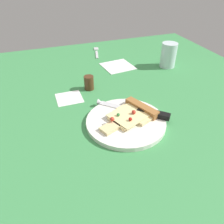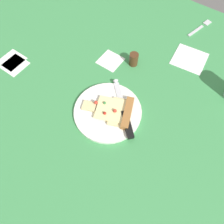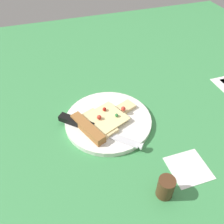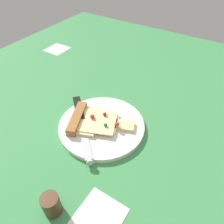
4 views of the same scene
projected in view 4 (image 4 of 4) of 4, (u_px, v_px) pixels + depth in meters
The scene contains 5 objects.
ground_plane at pixel (130, 146), 57.15cm from camera, with size 151.82×151.82×3.00cm.
plate at pixel (102, 126), 59.75cm from camera, with size 23.98×23.98×1.38cm, color white.
pizza_slice at pixel (93, 121), 59.07cm from camera, with size 19.06×14.52×2.60cm.
knife at pixel (81, 120), 59.62cm from camera, with size 18.98×17.91×2.45cm.
pepper_shaker at pixel (51, 205), 41.44cm from camera, with size 3.60×3.60×5.29cm, color #4C2D19.
Camera 4 is at (-15.22, 32.69, 44.06)cm, focal length 34.04 mm.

